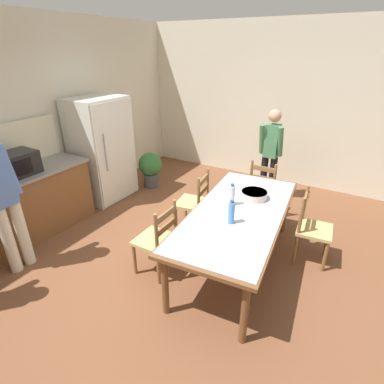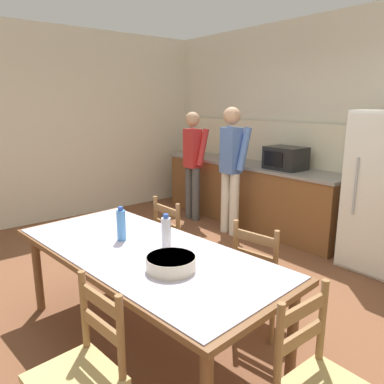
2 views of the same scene
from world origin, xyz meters
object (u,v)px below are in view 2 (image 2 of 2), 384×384
chair_side_far_left (178,244)px  bottle_off_centre (166,233)px  serving_bowl (171,262)px  chair_side_far_right (262,277)px  person_at_counter (231,164)px  chair_side_near_right (81,374)px  dining_table (144,258)px  microwave (285,158)px  bottle_near_centre (121,225)px  person_at_sink (193,160)px

chair_side_far_left → bottle_off_centre: bearing=137.4°
bottle_off_centre → serving_bowl: size_ratio=0.84×
serving_bowl → chair_side_far_right: bearing=87.7°
serving_bowl → chair_side_far_left: 1.30m
serving_bowl → chair_side_far_left: (-0.97, 0.78, -0.36)m
chair_side_far_right → person_at_counter: size_ratio=0.52×
bottle_off_centre → chair_side_near_right: bottle_off_centre is taller
dining_table → bottle_off_centre: (0.10, 0.13, 0.19)m
microwave → bottle_near_centre: (0.58, -2.78, -0.20)m
bottle_near_centre → chair_side_near_right: bearing=-40.0°
person_at_sink → person_at_counter: bearing=-91.3°
chair_side_far_right → person_at_sink: (-2.63, 1.42, 0.49)m
chair_side_near_right → dining_table: bearing=122.5°
chair_side_near_right → person_at_sink: person_at_sink is taller
chair_side_far_left → bottle_near_centre: bearing=110.5°
bottle_near_centre → person_at_sink: 2.98m
dining_table → bottle_near_centre: bottle_near_centre is taller
person_at_sink → microwave: bearing=-69.7°
dining_table → bottle_near_centre: bearing=-174.8°
person_at_sink → chair_side_far_right: bearing=-118.4°
serving_bowl → dining_table: bearing=174.4°
person_at_counter → chair_side_far_left: bearing=-152.6°
microwave → chair_side_near_right: size_ratio=0.55×
microwave → person_at_counter: size_ratio=0.29×
bottle_near_centre → chair_side_far_right: bottle_near_centre is taller
chair_side_far_left → person_at_sink: (-1.62, 1.52, 0.49)m
chair_side_near_right → chair_side_far_left: bearing=122.6°
person_at_sink → bottle_near_centre: bearing=-139.9°
microwave → chair_side_near_right: 3.83m
serving_bowl → chair_side_far_right: size_ratio=0.35×
chair_side_far_right → bottle_near_centre: bearing=41.7°
microwave → chair_side_far_right: (1.29, -1.92, -0.63)m
microwave → dining_table: microwave is taller
dining_table → chair_side_near_right: bearing=-52.3°
bottle_off_centre → chair_side_near_right: size_ratio=0.30×
bottle_off_centre → person_at_sink: person_at_sink is taller
microwave → person_at_sink: 1.44m
bottle_near_centre → chair_side_far_left: (-0.30, 0.77, -0.44)m
microwave → bottle_off_centre: 2.80m
chair_side_far_right → dining_table: bearing=53.9°
dining_table → chair_side_far_right: (0.43, 0.83, -0.24)m
chair_side_far_left → dining_table: bearing=127.2°
serving_bowl → person_at_counter: 2.87m
serving_bowl → chair_side_near_right: bearing=-75.9°
bottle_near_centre → serving_bowl: size_ratio=0.84×
dining_table → person_at_counter: bearing=121.2°
serving_bowl → person_at_counter: size_ratio=0.18×
microwave → bottle_off_centre: (0.95, -2.62, -0.20)m
microwave → chair_side_far_left: (0.28, -2.01, -0.63)m
chair_side_near_right → person_at_sink: 4.11m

